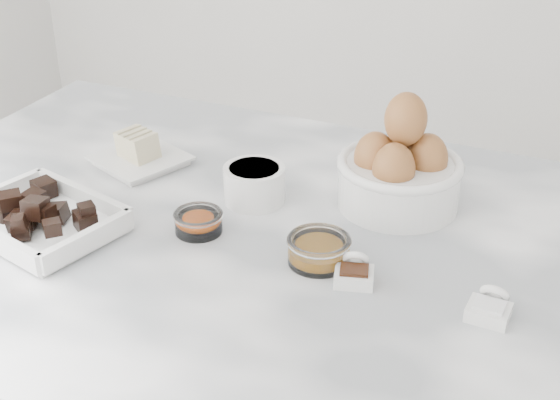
% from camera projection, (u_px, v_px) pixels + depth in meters
% --- Properties ---
extents(marble_slab, '(1.20, 0.80, 0.04)m').
position_uv_depth(marble_slab, '(258.00, 245.00, 1.08)').
color(marble_slab, white).
rests_on(marble_slab, cabinet).
extents(chocolate_dish, '(0.24, 0.21, 0.06)m').
position_uv_depth(chocolate_dish, '(40.00, 215.00, 1.07)').
color(chocolate_dish, white).
rests_on(chocolate_dish, marble_slab).
extents(butter_plate, '(0.17, 0.17, 0.05)m').
position_uv_depth(butter_plate, '(139.00, 154.00, 1.25)').
color(butter_plate, white).
rests_on(butter_plate, marble_slab).
extents(sugar_ramekin, '(0.09, 0.09, 0.05)m').
position_uv_depth(sugar_ramekin, '(254.00, 183.00, 1.14)').
color(sugar_ramekin, white).
rests_on(sugar_ramekin, marble_slab).
extents(egg_bowl, '(0.18, 0.18, 0.17)m').
position_uv_depth(egg_bowl, '(400.00, 170.00, 1.11)').
color(egg_bowl, white).
rests_on(egg_bowl, marble_slab).
extents(honey_bowl, '(0.08, 0.08, 0.04)m').
position_uv_depth(honey_bowl, '(319.00, 250.00, 1.00)').
color(honey_bowl, white).
rests_on(honey_bowl, marble_slab).
extents(zest_bowl, '(0.07, 0.07, 0.03)m').
position_uv_depth(zest_bowl, '(198.00, 221.00, 1.07)').
color(zest_bowl, white).
rests_on(zest_bowl, marble_slab).
extents(vanilla_spoon, '(0.06, 0.07, 0.04)m').
position_uv_depth(vanilla_spoon, '(354.00, 272.00, 0.97)').
color(vanilla_spoon, white).
rests_on(vanilla_spoon, marble_slab).
extents(salt_spoon, '(0.05, 0.06, 0.04)m').
position_uv_depth(salt_spoon, '(490.00, 307.00, 0.90)').
color(salt_spoon, white).
rests_on(salt_spoon, marble_slab).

